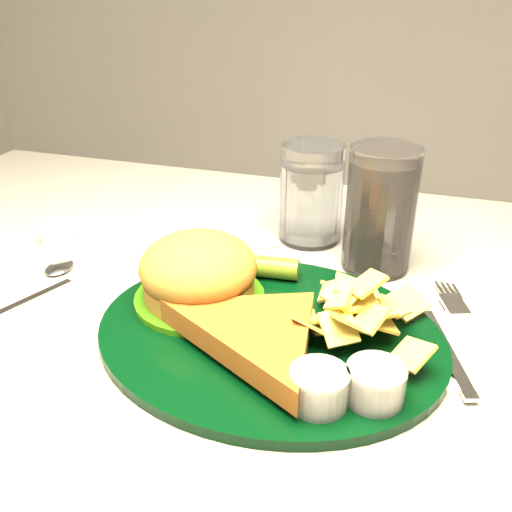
{
  "coord_description": "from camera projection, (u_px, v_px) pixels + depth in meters",
  "views": [
    {
      "loc": [
        0.21,
        -0.52,
        1.09
      ],
      "look_at": [
        0.04,
        0.01,
        0.8
      ],
      "focal_mm": 40.0,
      "sensor_mm": 36.0,
      "label": 1
    }
  ],
  "objects": [
    {
      "name": "dinner_plate",
      "position": [
        269.0,
        305.0,
        0.56
      ],
      "size": [
        0.38,
        0.32,
        0.08
      ],
      "primitive_type": null,
      "rotation": [
        0.0,
        0.0,
        -0.08
      ],
      "color": "black",
      "rests_on": "table"
    },
    {
      "name": "spoon",
      "position": [
        30.0,
        297.0,
        0.64
      ],
      "size": [
        0.09,
        0.15,
        0.01
      ],
      "primitive_type": null,
      "rotation": [
        0.0,
        0.0,
        -0.36
      ],
      "color": "silver",
      "rests_on": "table"
    },
    {
      "name": "ramekin",
      "position": [
        57.0,
        233.0,
        0.77
      ],
      "size": [
        0.04,
        0.04,
        0.03
      ],
      "primitive_type": "cylinder",
      "rotation": [
        0.0,
        0.0,
        0.0
      ],
      "color": "white",
      "rests_on": "table"
    },
    {
      "name": "wrapped_straw",
      "position": [
        216.0,
        250.0,
        0.74
      ],
      "size": [
        0.18,
        0.13,
        0.01
      ],
      "primitive_type": null,
      "rotation": [
        0.0,
        0.0,
        0.5
      ],
      "color": "white",
      "rests_on": "table"
    },
    {
      "name": "cola_glass",
      "position": [
        380.0,
        210.0,
        0.68
      ],
      "size": [
        0.09,
        0.09,
        0.15
      ],
      "primitive_type": "cylinder",
      "rotation": [
        0.0,
        0.0,
        -0.13
      ],
      "color": "black",
      "rests_on": "table"
    },
    {
      "name": "water_glass",
      "position": [
        311.0,
        193.0,
        0.75
      ],
      "size": [
        0.11,
        0.11,
        0.13
      ],
      "primitive_type": "cylinder",
      "rotation": [
        0.0,
        0.0,
        0.43
      ],
      "color": "white",
      "rests_on": "table"
    },
    {
      "name": "fork_napkin",
      "position": [
        447.0,
        345.0,
        0.55
      ],
      "size": [
        0.19,
        0.21,
        0.01
      ],
      "primitive_type": null,
      "rotation": [
        0.0,
        0.0,
        0.33
      ],
      "color": "white",
      "rests_on": "table"
    }
  ]
}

